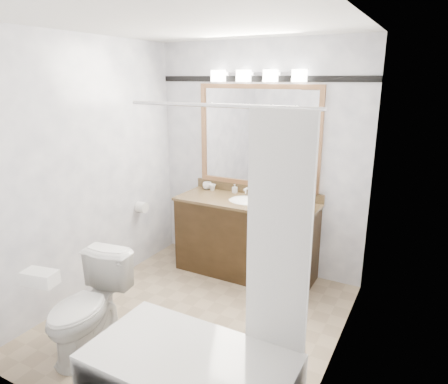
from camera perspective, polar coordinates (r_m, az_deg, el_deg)
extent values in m
cube|color=tan|center=(3.81, -3.87, -17.72)|extent=(2.40, 2.60, 0.01)
cube|color=white|center=(3.20, -4.78, 23.05)|extent=(2.40, 2.60, 0.01)
cube|color=white|center=(4.41, 4.89, 4.70)|extent=(2.40, 0.01, 2.50)
cube|color=white|center=(2.36, -21.71, -6.59)|extent=(2.40, 0.01, 2.50)
cube|color=white|center=(4.05, -18.82, 2.88)|extent=(0.01, 2.60, 2.50)
cube|color=white|center=(2.85, 16.63, -2.26)|extent=(0.01, 2.60, 2.50)
cube|color=black|center=(4.41, 3.11, -6.73)|extent=(1.50, 0.55, 0.82)
cube|color=olive|center=(4.26, 3.20, -1.45)|extent=(1.53, 0.58, 0.03)
cube|color=olive|center=(4.48, 4.69, 0.26)|extent=(1.53, 0.03, 0.10)
ellipsoid|color=white|center=(4.26, 3.19, -1.64)|extent=(0.44, 0.34, 0.14)
cube|color=#A6734B|center=(4.31, 5.01, 14.81)|extent=(1.40, 0.04, 0.05)
cube|color=#A6734B|center=(4.45, 4.68, 1.18)|extent=(1.40, 0.04, 0.05)
cube|color=#A6734B|center=(4.66, -2.87, 8.45)|extent=(0.05, 0.04, 1.00)
cube|color=#A6734B|center=(4.13, 13.51, 7.06)|extent=(0.05, 0.04, 1.00)
cube|color=white|center=(4.35, 4.87, 7.89)|extent=(1.30, 0.01, 1.00)
cube|color=silver|center=(4.30, 4.99, 16.47)|extent=(0.90, 0.05, 0.03)
cube|color=white|center=(4.45, -0.82, 16.25)|extent=(0.12, 0.12, 0.12)
cube|color=white|center=(4.31, 2.81, 16.25)|extent=(0.12, 0.12, 0.12)
cube|color=white|center=(4.19, 6.66, 16.17)|extent=(0.12, 0.12, 0.12)
cube|color=white|center=(4.09, 10.71, 16.01)|extent=(0.12, 0.12, 0.12)
cube|color=black|center=(4.32, 5.11, 15.80)|extent=(2.40, 0.01, 0.06)
cylinder|color=silver|center=(2.44, -0.86, 12.25)|extent=(1.30, 0.02, 0.02)
cube|color=white|center=(2.44, 7.80, -6.69)|extent=(0.40, 0.04, 1.55)
cylinder|color=white|center=(4.61, -11.67, -2.15)|extent=(0.11, 0.12, 0.12)
imported|color=white|center=(3.42, -18.93, -15.30)|extent=(0.52, 0.80, 0.76)
cube|color=white|center=(3.02, -24.78, -11.05)|extent=(0.25, 0.17, 0.09)
cylinder|color=black|center=(4.02, 10.42, -2.41)|extent=(0.17, 0.17, 0.02)
cylinder|color=black|center=(4.03, 10.76, -0.57)|extent=(0.14, 0.14, 0.24)
sphere|color=black|center=(4.00, 10.85, 1.09)|extent=(0.14, 0.14, 0.14)
cube|color=black|center=(3.94, 10.47, 0.27)|extent=(0.09, 0.09, 0.05)
cylinder|color=silver|center=(3.99, 10.35, -2.11)|extent=(0.06, 0.06, 0.06)
imported|color=white|center=(4.69, -2.42, 0.90)|extent=(0.13, 0.13, 0.08)
imported|color=white|center=(4.64, -1.67, 0.69)|extent=(0.08, 0.08, 0.07)
imported|color=white|center=(4.54, 1.54, 0.52)|extent=(0.05, 0.05, 0.10)
imported|color=white|center=(4.40, 4.95, -0.16)|extent=(0.07, 0.07, 0.08)
cube|color=beige|center=(4.30, 5.80, -0.98)|extent=(0.08, 0.06, 0.02)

